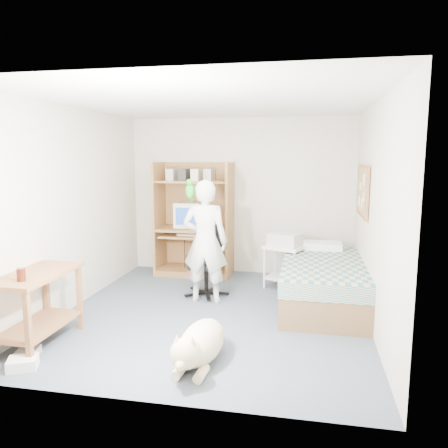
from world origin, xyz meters
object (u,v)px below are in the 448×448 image
bed (323,282)px  office_chair (207,270)px  printer_cart (284,260)px  side_desk (38,297)px  computer_hutch (195,224)px  person (205,242)px  dog (200,344)px

bed → office_chair: (-1.56, 0.11, 0.06)m
printer_cart → bed: bearing=-26.3°
bed → side_desk: size_ratio=2.02×
computer_hutch → office_chair: computer_hutch is taller
person → dog: person is taller
computer_hutch → dog: bearing=-74.4°
computer_hutch → bed: 2.35m
printer_cart → person: bearing=-119.4°
side_desk → office_chair: office_chair is taller
computer_hutch → printer_cart: size_ratio=2.82×
computer_hutch → printer_cart: bearing=-19.9°
side_desk → person: bearing=50.4°
printer_cart → side_desk: bearing=-112.2°
person → dog: bearing=100.4°
computer_hutch → side_desk: bearing=-106.1°
office_chair → printer_cart: office_chair is taller
side_desk → person: size_ratio=0.62×
computer_hutch → side_desk: computer_hutch is taller
bed → side_desk: (-2.85, -1.82, 0.21)m
person → printer_cart: (0.98, 0.79, -0.39)m
computer_hutch → office_chair: size_ratio=1.87×
computer_hutch → person: (0.49, -1.32, -0.02)m
person → printer_cart: 1.31m
side_desk → dog: side_desk is taller
bed → printer_cart: bearing=132.0°
office_chair → person: person is taller
bed → printer_cart: 0.80m
dog → printer_cart: printer_cart is taller
office_chair → printer_cart: 1.14m
side_desk → office_chair: bearing=56.1°
computer_hutch → person: computer_hutch is taller
person → side_desk: bearing=49.1°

